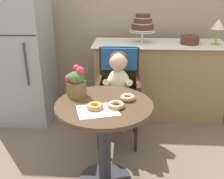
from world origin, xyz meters
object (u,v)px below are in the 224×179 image
Objects in this scene: cafe_table at (104,128)px; tiered_cake_stand at (143,25)px; wicker_chair at (119,80)px; refrigerator at (20,49)px; seated_child at (118,82)px; donut_side at (128,97)px; flower_vase at (76,83)px; round_layer_cake at (190,40)px; donut_front at (116,105)px; donut_mid at (95,106)px; table_lamp at (218,25)px.

tiered_cake_stand reaches higher than cafe_table.
wicker_chair is 1.21m from refrigerator.
seated_child is 6.35× the size of donut_side.
flower_vase is (-0.31, -0.44, 0.15)m from seated_child.
round_layer_cake is (0.88, 1.26, 0.44)m from cafe_table.
donut_front is at bearing -89.38° from wicker_chair.
donut_side is at bearing -97.53° from tiered_cake_stand.
wicker_chair is 2.91× the size of tiered_cake_stand.
flower_vase is (-0.17, 0.22, 0.09)m from donut_mid.
wicker_chair is at bearing 83.28° from cafe_table.
refrigerator is at bearing -175.21° from round_layer_cake.
seated_child is at bearing -108.78° from tiered_cake_stand.
flower_vase is at bearing 127.82° from donut_mid.
wicker_chair is (0.08, 0.72, 0.13)m from cafe_table.
donut_mid is at bearing -124.41° from round_layer_cake.
refrigerator is at bearing 130.22° from flower_vase.
seated_child reaches higher than wicker_chair.
donut_side is (0.23, 0.16, -0.00)m from donut_mid.
flower_vase is 0.14× the size of refrigerator.
wicker_chair is at bearing 97.67° from donut_side.
flower_vase is 1.15× the size of round_layer_cake.
donut_side is 1.60m from refrigerator.
tiered_cake_stand is 0.83m from table_lamp.
flower_vase is at bearing 149.55° from donut_front.
round_layer_cake is at bearing 59.36° from donut_front.
cafe_table is at bearing -98.54° from seated_child.
donut_side is 0.41m from flower_vase.
table_lamp reaches higher than seated_child.
round_layer_cake reaches higher than donut_side.
table_lamp is at bearing 39.02° from flower_vase.
tiered_cake_stand is at bearing 8.22° from refrigerator.
tiered_cake_stand reaches higher than donut_front.
seated_child is 1.27m from refrigerator.
refrigerator is at bearing -171.78° from tiered_cake_stand.
round_layer_cake is at bearing 55.25° from cafe_table.
tiered_cake_stand is at bearing 175.95° from table_lamp.
donut_side is at bearing -40.14° from refrigerator.
table_lamp is (0.82, -0.06, 0.01)m from tiered_cake_stand.
flower_vase is 0.85× the size of table_lamp.
round_layer_cake is at bearing -4.11° from tiered_cake_stand.
seated_child is at bearing -147.76° from table_lamp.
refrigerator is (-1.13, 0.38, 0.21)m from wicker_chair.
wicker_chair is at bearing 80.32° from donut_mid.
cafe_table is at bearing -96.55° from wicker_chair.
cafe_table is 0.30m from donut_side.
refrigerator is at bearing 129.80° from donut_mid.
round_layer_cake is (0.79, 0.54, 0.31)m from wicker_chair.
table_lamp reaches higher than donut_side.
refrigerator is (-1.05, 1.10, 0.34)m from cafe_table.
tiered_cake_stand reaches higher than donut_side.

